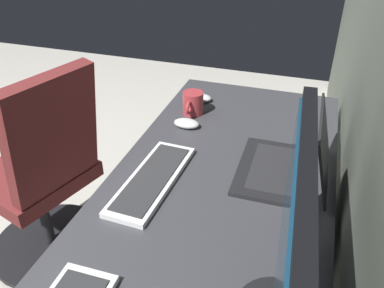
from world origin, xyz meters
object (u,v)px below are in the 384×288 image
at_px(monitor_primary, 292,235).
at_px(mouse_main, 200,98).
at_px(keyboard_spare, 152,179).
at_px(coffee_mug, 193,103).
at_px(laptop_leftmost, 293,161).
at_px(office_chair, 45,182).
at_px(mouse_spare, 187,123).
at_px(drawer_pedestal, 224,260).

bearing_deg(monitor_primary, mouse_main, -153.96).
height_order(keyboard_spare, mouse_main, mouse_main).
relative_size(monitor_primary, coffee_mug, 4.49).
bearing_deg(laptop_leftmost, office_chair, -89.67).
height_order(monitor_primary, mouse_spare, monitor_primary).
xyz_separation_m(keyboard_spare, mouse_spare, (-0.37, -0.01, 0.01)).
distance_m(drawer_pedestal, office_chair, 0.85).
relative_size(drawer_pedestal, keyboard_spare, 1.63).
bearing_deg(laptop_leftmost, coffee_mug, -125.31).
bearing_deg(office_chair, mouse_spare, 108.90).
relative_size(coffee_mug, office_chair, 0.13).
relative_size(drawer_pedestal, office_chair, 0.72).
bearing_deg(keyboard_spare, coffee_mug, -177.46).
relative_size(laptop_leftmost, keyboard_spare, 0.81).
height_order(monitor_primary, mouse_main, monitor_primary).
bearing_deg(drawer_pedestal, monitor_primary, 25.70).
relative_size(drawer_pedestal, coffee_mug, 5.45).
bearing_deg(drawer_pedestal, mouse_spare, -139.55).
bearing_deg(laptop_leftmost, drawer_pedestal, -64.31).
distance_m(drawer_pedestal, mouse_spare, 0.55).
bearing_deg(mouse_spare, keyboard_spare, 1.47).
relative_size(laptop_leftmost, office_chair, 0.36).
distance_m(drawer_pedestal, coffee_mug, 0.65).
bearing_deg(mouse_main, coffee_mug, 2.69).
distance_m(mouse_main, coffee_mug, 0.13).
distance_m(laptop_leftmost, mouse_spare, 0.48).
bearing_deg(office_chair, coffee_mug, 119.15).
xyz_separation_m(keyboard_spare, coffee_mug, (-0.49, -0.02, 0.04)).
relative_size(monitor_primary, laptop_leftmost, 1.65).
xyz_separation_m(laptop_leftmost, keyboard_spare, (0.18, -0.43, -0.04)).
height_order(monitor_primary, coffee_mug, monitor_primary).
bearing_deg(office_chair, monitor_primary, 62.94).
xyz_separation_m(drawer_pedestal, mouse_spare, (-0.29, -0.25, 0.40)).
bearing_deg(drawer_pedestal, laptop_leftmost, 115.69).
distance_m(monitor_primary, mouse_spare, 0.90).
bearing_deg(mouse_spare, monitor_primary, 32.03).
bearing_deg(office_chair, laptop_leftmost, 90.33).
height_order(keyboard_spare, mouse_spare, mouse_spare).
bearing_deg(keyboard_spare, mouse_spare, -178.53).
relative_size(monitor_primary, mouse_main, 5.51).
xyz_separation_m(coffee_mug, office_chair, (0.32, -0.58, -0.32)).
xyz_separation_m(mouse_main, coffee_mug, (0.12, 0.01, 0.03)).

